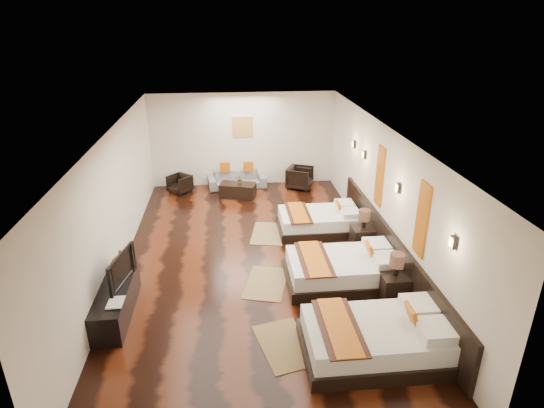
{
  "coord_description": "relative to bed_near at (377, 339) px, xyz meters",
  "views": [
    {
      "loc": [
        -0.47,
        -8.42,
        4.87
      ],
      "look_at": [
        0.44,
        0.43,
        1.1
      ],
      "focal_mm": 29.61,
      "sensor_mm": 36.0,
      "label": 1
    }
  ],
  "objects": [
    {
      "name": "jute_mat_mid",
      "position": [
        -1.52,
        2.15,
        -0.29
      ],
      "size": [
        1.03,
        1.35,
        0.01
      ],
      "primitive_type": "cube",
      "rotation": [
        0.0,
        0.0,
        -0.26
      ],
      "color": "olive",
      "rests_on": "floor"
    },
    {
      "name": "armchair_right",
      "position": [
        -0.03,
        7.29,
        0.04
      ],
      "size": [
        0.95,
        0.94,
        0.66
      ],
      "primitive_type": "imported",
      "rotation": [
        0.0,
        0.0,
        1.15
      ],
      "color": "black",
      "rests_on": "floor"
    },
    {
      "name": "jute_mat_far",
      "position": [
        -1.27,
        4.3,
        -0.29
      ],
      "size": [
        0.96,
        1.32,
        0.01
      ],
      "primitive_type": "cube",
      "rotation": [
        0.0,
        0.0,
        -0.19
      ],
      "color": "olive",
      "rests_on": "floor"
    },
    {
      "name": "back_wall",
      "position": [
        -1.7,
        7.85,
        1.11
      ],
      "size": [
        5.5,
        0.01,
        2.8
      ],
      "primitive_type": "cube",
      "color": "silver",
      "rests_on": "floor"
    },
    {
      "name": "left_wall",
      "position": [
        -4.45,
        3.1,
        1.11
      ],
      "size": [
        0.01,
        9.5,
        2.8
      ],
      "primitive_type": "cube",
      "color": "silver",
      "rests_on": "floor"
    },
    {
      "name": "sconce_far",
      "position": [
        1.01,
        4.5,
        1.56
      ],
      "size": [
        0.07,
        0.12,
        0.18
      ],
      "color": "black",
      "rests_on": "right_wall"
    },
    {
      "name": "right_wall",
      "position": [
        1.05,
        3.1,
        1.11
      ],
      "size": [
        0.01,
        9.5,
        2.8
      ],
      "primitive_type": "cube",
      "color": "silver",
      "rests_on": "floor"
    },
    {
      "name": "ceiling",
      "position": [
        -1.7,
        3.1,
        2.51
      ],
      "size": [
        5.5,
        9.5,
        0.01
      ],
      "primitive_type": "cube",
      "color": "white",
      "rests_on": "floor"
    },
    {
      "name": "orange_panel_b",
      "position": [
        1.03,
        3.4,
        1.41
      ],
      "size": [
        0.04,
        0.4,
        1.3
      ],
      "primitive_type": "cube",
      "color": "#D86014",
      "rests_on": "right_wall"
    },
    {
      "name": "jute_mat_near",
      "position": [
        -1.38,
        0.35,
        -0.29
      ],
      "size": [
        1.01,
        1.34,
        0.01
      ],
      "primitive_type": "cube",
      "rotation": [
        0.0,
        0.0,
        0.24
      ],
      "color": "olive",
      "rests_on": "floor"
    },
    {
      "name": "sofa",
      "position": [
        -1.92,
        7.55,
        -0.04
      ],
      "size": [
        1.79,
        0.86,
        0.51
      ],
      "primitive_type": "imported",
      "rotation": [
        0.0,
        0.0,
        0.11
      ],
      "color": "slate",
      "rests_on": "floor"
    },
    {
      "name": "floor",
      "position": [
        -1.7,
        3.1,
        -0.29
      ],
      "size": [
        5.5,
        9.5,
        0.01
      ],
      "primitive_type": "cube",
      "color": "black",
      "rests_on": "ground"
    },
    {
      "name": "figurine",
      "position": [
        -4.2,
        2.11,
        0.43
      ],
      "size": [
        0.36,
        0.36,
        0.35
      ],
      "primitive_type": "imported",
      "rotation": [
        0.0,
        0.0,
        -0.1
      ],
      "color": "brown",
      "rests_on": "tv_console"
    },
    {
      "name": "sconce_near",
      "position": [
        1.01,
        0.1,
        1.56
      ],
      "size": [
        0.07,
        0.12,
        0.18
      ],
      "color": "black",
      "rests_on": "right_wall"
    },
    {
      "name": "sconce_mid",
      "position": [
        1.01,
        2.3,
        1.56
      ],
      "size": [
        0.07,
        0.12,
        0.18
      ],
      "color": "black",
      "rests_on": "right_wall"
    },
    {
      "name": "book",
      "position": [
        -4.2,
        0.96,
        0.27
      ],
      "size": [
        0.26,
        0.35,
        0.03
      ],
      "primitive_type": "imported",
      "rotation": [
        0.0,
        0.0,
        -0.01
      ],
      "color": "black",
      "rests_on": "tv_console"
    },
    {
      "name": "sconce_lounge",
      "position": [
        1.01,
        5.4,
        1.56
      ],
      "size": [
        0.07,
        0.12,
        0.18
      ],
      "color": "black",
      "rests_on": "right_wall"
    },
    {
      "name": "nightstand_a",
      "position": [
        0.75,
        1.34,
        0.05
      ],
      "size": [
        0.5,
        0.5,
        0.98
      ],
      "color": "black",
      "rests_on": "floor"
    },
    {
      "name": "coffee_table",
      "position": [
        -1.92,
        6.76,
        -0.09
      ],
      "size": [
        1.1,
        0.75,
        0.4
      ],
      "primitive_type": "cube",
      "rotation": [
        0.0,
        0.0,
        -0.27
      ],
      "color": "black",
      "rests_on": "floor"
    },
    {
      "name": "tv_console",
      "position": [
        -4.2,
        1.44,
        -0.02
      ],
      "size": [
        0.5,
        1.8,
        0.55
      ],
      "primitive_type": "cube",
      "color": "black",
      "rests_on": "floor"
    },
    {
      "name": "nightstand_b",
      "position": [
        0.75,
        3.33,
        0.04
      ],
      "size": [
        0.48,
        0.48,
        0.96
      ],
      "color": "black",
      "rests_on": "floor"
    },
    {
      "name": "armchair_left",
      "position": [
        -3.61,
        7.29,
        -0.03
      ],
      "size": [
        0.81,
        0.82,
        0.53
      ],
      "primitive_type": "imported",
      "rotation": [
        0.0,
        0.0,
        -0.74
      ],
      "color": "black",
      "rests_on": "floor"
    },
    {
      "name": "bed_mid",
      "position": [
        -0.0,
        2.05,
        -0.01
      ],
      "size": [
        2.18,
        1.37,
        0.83
      ],
      "color": "black",
      "rests_on": "floor"
    },
    {
      "name": "tv",
      "position": [
        -4.15,
        1.58,
        0.55
      ],
      "size": [
        0.34,
        1.0,
        0.58
      ],
      "primitive_type": "imported",
      "rotation": [
        0.0,
        0.0,
        1.36
      ],
      "color": "black",
      "rests_on": "tv_console"
    },
    {
      "name": "orange_panel_a",
      "position": [
        1.03,
        1.2,
        1.41
      ],
      "size": [
        0.04,
        0.4,
        1.3
      ],
      "primitive_type": "cube",
      "color": "#D86014",
      "rests_on": "right_wall"
    },
    {
      "name": "bed_far",
      "position": [
        -0.0,
        4.35,
        -0.03
      ],
      "size": [
        1.97,
        1.24,
        0.75
      ],
      "color": "black",
      "rests_on": "floor"
    },
    {
      "name": "gold_artwork",
      "position": [
        -1.7,
        7.83,
        1.51
      ],
      "size": [
        0.6,
        0.04,
        0.6
      ],
      "primitive_type": "cube",
      "color": "#AD873F",
      "rests_on": "back_wall"
    },
    {
      "name": "table_plant",
      "position": [
        -1.85,
        6.79,
        0.23
      ],
      "size": [
        0.23,
        0.2,
        0.24
      ],
      "primitive_type": "imported",
      "rotation": [
        0.0,
        0.0,
        -0.06
      ],
      "color": "#22581D",
      "rests_on": "coffee_table"
    },
    {
      "name": "headboard_panel",
      "position": [
        1.01,
        2.3,
        0.16
      ],
      "size": [
        0.08,
        6.6,
        0.9
      ],
      "primitive_type": "cube",
      "color": "black",
      "rests_on": "floor"
    },
    {
      "name": "bed_near",
      "position": [
        0.0,
        0.0,
        0.0
      ],
      "size": [
        2.23,
        1.4,
        0.85
      ],
      "color": "black",
      "rests_on": "floor"
    }
  ]
}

